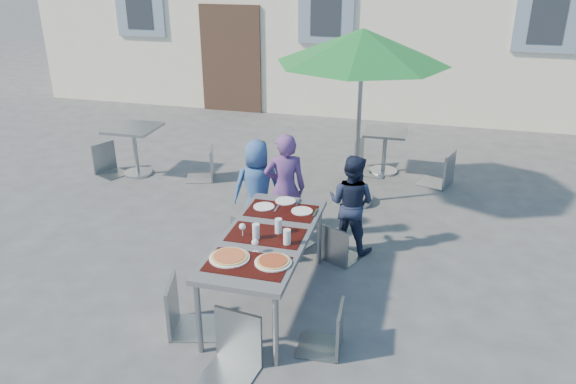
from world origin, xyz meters
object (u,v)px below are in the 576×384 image
(chair_4, at_px, (330,302))
(cafe_table_1, at_px, (385,146))
(child_2, at_px, (351,203))
(child_0, at_px, (258,188))
(bg_chair_l_1, at_px, (367,135))
(patio_umbrella, at_px, (363,48))
(chair_5, at_px, (231,312))
(cafe_table_0, at_px, (135,142))
(chair_3, at_px, (181,277))
(child_1, at_px, (285,189))
(bg_chair_r_0, at_px, (204,145))
(chair_0, at_px, (252,213))
(pizza_near_left, at_px, (229,257))
(bg_chair_r_1, at_px, (445,148))
(bg_chair_l_0, at_px, (105,141))
(dining_table, at_px, (266,240))
(chair_1, at_px, (288,209))
(pizza_near_right, at_px, (273,262))
(chair_2, at_px, (339,222))

(chair_4, height_order, cafe_table_1, chair_4)
(child_2, bearing_deg, child_0, 9.20)
(bg_chair_l_1, bearing_deg, patio_umbrella, -89.04)
(patio_umbrella, bearing_deg, child_2, -84.18)
(patio_umbrella, relative_size, bg_chair_l_1, 2.27)
(chair_5, xyz_separation_m, cafe_table_0, (-2.96, 3.78, -0.04))
(child_2, bearing_deg, cafe_table_0, -7.55)
(chair_3, height_order, cafe_table_0, chair_3)
(child_1, xyz_separation_m, bg_chair_r_0, (-1.68, 1.58, -0.13))
(child_1, height_order, bg_chair_r_0, child_1)
(child_2, height_order, bg_chair_l_1, child_2)
(chair_5, distance_m, bg_chair_r_0, 4.30)
(chair_0, relative_size, chair_4, 1.14)
(pizza_near_left, xyz_separation_m, chair_3, (-0.43, -0.11, -0.21))
(child_1, height_order, patio_umbrella, patio_umbrella)
(child_2, bearing_deg, chair_4, 108.74)
(chair_0, xyz_separation_m, bg_chair_r_1, (2.04, 2.74, 0.01))
(pizza_near_left, distance_m, bg_chair_r_1, 4.44)
(bg_chair_l_0, bearing_deg, dining_table, -38.57)
(chair_1, height_order, bg_chair_l_0, bg_chair_l_0)
(cafe_table_1, distance_m, bg_chair_r_1, 0.95)
(patio_umbrella, distance_m, cafe_table_1, 2.11)
(pizza_near_right, bearing_deg, child_0, 111.56)
(patio_umbrella, distance_m, cafe_table_0, 3.77)
(child_1, xyz_separation_m, bg_chair_l_1, (0.63, 2.50, -0.06))
(chair_0, xyz_separation_m, chair_4, (1.14, -1.35, -0.08))
(bg_chair_l_0, height_order, bg_chair_r_0, bg_chair_r_0)
(chair_1, distance_m, bg_chair_l_1, 2.74)
(pizza_near_right, height_order, child_2, child_2)
(chair_1, xyz_separation_m, chair_3, (-0.53, -1.73, 0.05))
(bg_chair_l_1, bearing_deg, bg_chair_l_0, -164.22)
(cafe_table_0, xyz_separation_m, bg_chair_r_1, (4.57, 0.76, 0.05))
(bg_chair_l_0, height_order, bg_chair_l_1, bg_chair_l_1)
(chair_2, height_order, chair_4, chair_4)
(child_2, xyz_separation_m, chair_2, (-0.08, -0.33, -0.09))
(chair_4, relative_size, bg_chair_r_1, 0.86)
(bg_chair_l_0, xyz_separation_m, bg_chair_r_1, (5.03, 0.83, 0.05))
(pizza_near_right, relative_size, chair_5, 0.33)
(bg_chair_r_0, bearing_deg, patio_umbrella, -6.84)
(chair_4, xyz_separation_m, bg_chair_l_0, (-4.13, 3.26, 0.04))
(dining_table, xyz_separation_m, pizza_near_right, (0.21, -0.48, 0.07))
(chair_1, bearing_deg, patio_umbrella, 69.20)
(pizza_near_right, height_order, chair_1, chair_1)
(dining_table, height_order, chair_4, chair_4)
(chair_4, distance_m, bg_chair_r_1, 4.19)
(patio_umbrella, bearing_deg, bg_chair_r_1, 39.47)
(child_1, relative_size, bg_chair_r_1, 1.36)
(child_1, height_order, bg_chair_r_1, child_1)
(pizza_near_right, xyz_separation_m, child_0, (-0.75, 1.90, -0.17))
(chair_3, height_order, chair_4, chair_3)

